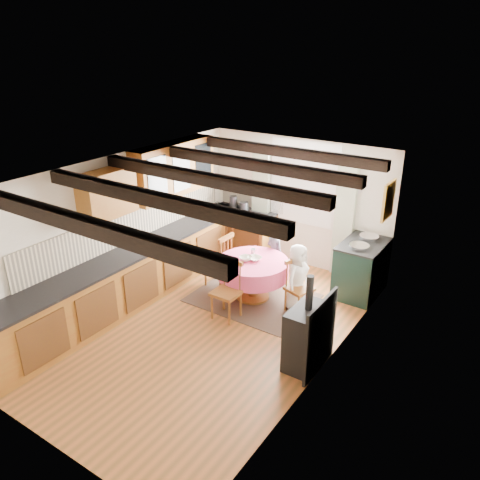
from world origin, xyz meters
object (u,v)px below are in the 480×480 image
Objects in this scene: aga_range at (361,267)px; cup at (253,251)px; chair_left at (218,260)px; child_right at (297,277)px; chair_right at (299,287)px; cast_iron_stove at (308,322)px; chair_near at (226,291)px; dining_table at (253,280)px; child_far at (275,255)px.

aga_range is 1.84m from cup.
child_right reaches higher than chair_left.
cast_iron_stove reaches higher than chair_right.
chair_near is at bearing 166.74° from cast_iron_stove.
child_right reaches higher than chair_right.
cast_iron_stove reaches higher than aga_range.
cup is at bearing 121.92° from dining_table.
cup is at bearing -148.54° from aga_range.
aga_range is at bearing -143.37° from child_far.
child_far is at bearing 130.00° from cast_iron_stove.
child_far is (-0.01, 0.74, 0.17)m from dining_table.
child_far is 0.95× the size of child_right.
cast_iron_stove is at bearing -38.46° from cup.
chair_right is (0.85, 0.78, -0.03)m from chair_near.
child_right is at bearing 49.34° from chair_near.
chair_right is 0.85× the size of child_far.
dining_table is 1.14× the size of aga_range.
chair_right is 1.03m from cup.
chair_right reaches higher than cup.
aga_range is 2.28m from cast_iron_stove.
chair_right is 0.67× the size of cast_iron_stove.
dining_table is 1.06× the size of child_right.
dining_table is 1.89m from cast_iron_stove.
cast_iron_stove reaches higher than child_far.
chair_near is 0.71× the size of cast_iron_stove.
chair_near is 10.46× the size of cup.
dining_table is at bearing -139.90° from aga_range.
chair_left is (-0.76, 0.08, 0.14)m from dining_table.
dining_table is 0.73m from chair_near.
aga_range reaches higher than chair_near.
child_right is (0.74, -0.58, 0.03)m from child_far.
child_far is at bearing 89.58° from chair_near.
cup is at bearing 93.99° from child_far.
chair_near reaches higher than chair_right.
aga_range is (0.58, 1.13, 0.03)m from chair_right.
child_far reaches higher than cup.
chair_left is at bearing 60.52° from child_far.
child_far is (0.01, 1.46, 0.05)m from chair_near.
aga_range is at bearing 53.24° from chair_near.
cast_iron_stove is 2.38m from child_far.
dining_table is 1.12× the size of child_far.
dining_table is at bearing 111.38° from chair_right.
child_right is (1.48, 0.07, 0.06)m from chair_left.
dining_table is at bearing -58.08° from cup.
child_right reaches higher than child_far.
chair_near is at bearing -82.84° from cup.
chair_near is 1.16m from child_right.
chair_right reaches higher than dining_table.
chair_near reaches higher than cup.
dining_table is 0.48m from cup.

